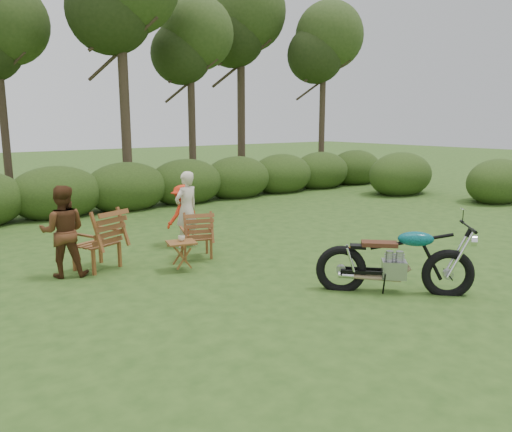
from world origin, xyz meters
TOP-DOWN VIEW (x-y plane):
  - ground at (0.00, 0.00)m, footprint 80.00×80.00m
  - tree_line at (0.50, 9.74)m, footprint 22.52×11.62m
  - motorcycle at (0.26, -0.38)m, footprint 2.15×2.18m
  - lawn_chair_right at (-1.11, 3.15)m, footprint 0.81×0.81m
  - lawn_chair_left at (-2.89, 3.56)m, footprint 0.96×0.96m
  - side_table at (-1.75, 2.57)m, footprint 0.60×0.54m
  - cup at (-1.72, 2.61)m, footprint 0.15×0.15m
  - adult_a at (-0.84, 3.97)m, footprint 0.64×0.50m
  - adult_b at (-3.46, 3.48)m, footprint 0.92×0.83m
  - child at (-0.80, 4.20)m, footprint 0.92×0.68m

SIDE VIEW (x-z plane):
  - ground at x=0.00m, z-range 0.00..0.00m
  - motorcycle at x=0.26m, z-range -0.63..0.63m
  - lawn_chair_right at x=-1.11m, z-range -0.46..0.46m
  - lawn_chair_left at x=-2.89m, z-range -0.54..0.54m
  - adult_a at x=-0.84m, z-range -0.79..0.79m
  - adult_b at x=-3.46m, z-range -0.77..0.77m
  - child at x=-0.80m, z-range -0.63..0.63m
  - side_table at x=-1.75m, z-range 0.00..0.52m
  - cup at x=-1.72m, z-range 0.52..0.61m
  - tree_line at x=0.50m, z-range -0.26..7.88m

